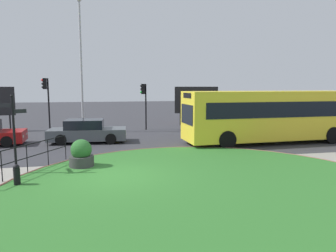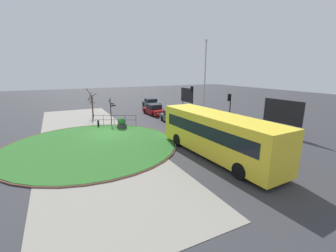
{
  "view_description": "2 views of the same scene",
  "coord_description": "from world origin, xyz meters",
  "px_view_note": "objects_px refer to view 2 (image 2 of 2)",
  "views": [
    {
      "loc": [
        -0.32,
        -11.35,
        3.36
      ],
      "look_at": [
        2.72,
        3.54,
        1.44
      ],
      "focal_mm": 33.34,
      "sensor_mm": 36.0,
      "label": 1
    },
    {
      "loc": [
        21.6,
        -4.37,
        6.11
      ],
      "look_at": [
        3.56,
        4.73,
        1.06
      ],
      "focal_mm": 24.03,
      "sensor_mm": 36.0,
      "label": 2
    }
  ],
  "objects_px": {
    "car_near_lane": "(151,103)",
    "car_trailing": "(154,110)",
    "car_far_lane": "(173,117)",
    "signpost_directional": "(111,109)",
    "street_tree_bare": "(92,104)",
    "bollard_foreground": "(98,123)",
    "traffic_light_near": "(229,103)",
    "billboard_right": "(187,96)",
    "lamppost_tall": "(205,78)",
    "billboard_left": "(283,112)",
    "planter_near_signpost": "(122,124)",
    "bus_yellow": "(217,134)",
    "traffic_light_far": "(192,94)"
  },
  "relations": [
    {
      "from": "car_near_lane",
      "to": "car_trailing",
      "type": "distance_m",
      "value": 6.44
    },
    {
      "from": "car_near_lane",
      "to": "car_far_lane",
      "type": "distance_m",
      "value": 12.01
    },
    {
      "from": "signpost_directional",
      "to": "street_tree_bare",
      "type": "relative_size",
      "value": 0.8
    },
    {
      "from": "bollard_foreground",
      "to": "street_tree_bare",
      "type": "xyz_separation_m",
      "value": [
        -5.75,
        0.31,
        1.4
      ]
    },
    {
      "from": "traffic_light_near",
      "to": "billboard_right",
      "type": "xyz_separation_m",
      "value": [
        -11.31,
        1.46,
        -0.41
      ]
    },
    {
      "from": "lamppost_tall",
      "to": "billboard_left",
      "type": "bearing_deg",
      "value": 13.95
    },
    {
      "from": "car_far_lane",
      "to": "billboard_left",
      "type": "distance_m",
      "value": 11.58
    },
    {
      "from": "lamppost_tall",
      "to": "street_tree_bare",
      "type": "xyz_separation_m",
      "value": [
        -7.09,
        -12.77,
        -3.33
      ]
    },
    {
      "from": "car_trailing",
      "to": "planter_near_signpost",
      "type": "bearing_deg",
      "value": -50.74
    },
    {
      "from": "car_near_lane",
      "to": "planter_near_signpost",
      "type": "xyz_separation_m",
      "value": [
        11.92,
        -8.33,
        -0.11
      ]
    },
    {
      "from": "lamppost_tall",
      "to": "street_tree_bare",
      "type": "height_order",
      "value": "lamppost_tall"
    },
    {
      "from": "billboard_left",
      "to": "street_tree_bare",
      "type": "relative_size",
      "value": 1.04
    },
    {
      "from": "bus_yellow",
      "to": "lamppost_tall",
      "type": "relative_size",
      "value": 1.1
    },
    {
      "from": "car_far_lane",
      "to": "street_tree_bare",
      "type": "xyz_separation_m",
      "value": [
        -7.61,
        -8.04,
        1.16
      ]
    },
    {
      "from": "car_trailing",
      "to": "lamppost_tall",
      "type": "distance_m",
      "value": 8.31
    },
    {
      "from": "lamppost_tall",
      "to": "car_far_lane",
      "type": "bearing_deg",
      "value": -83.67
    },
    {
      "from": "car_trailing",
      "to": "bus_yellow",
      "type": "bearing_deg",
      "value": -11.45
    },
    {
      "from": "traffic_light_near",
      "to": "billboard_right",
      "type": "height_order",
      "value": "traffic_light_near"
    },
    {
      "from": "traffic_light_near",
      "to": "billboard_right",
      "type": "bearing_deg",
      "value": -10.24
    },
    {
      "from": "traffic_light_far",
      "to": "car_near_lane",
      "type": "bearing_deg",
      "value": -0.05
    },
    {
      "from": "traffic_light_near",
      "to": "planter_near_signpost",
      "type": "height_order",
      "value": "traffic_light_near"
    },
    {
      "from": "lamppost_tall",
      "to": "billboard_left",
      "type": "height_order",
      "value": "lamppost_tall"
    },
    {
      "from": "car_trailing",
      "to": "traffic_light_near",
      "type": "distance_m",
      "value": 11.09
    },
    {
      "from": "street_tree_bare",
      "to": "signpost_directional",
      "type": "bearing_deg",
      "value": 13.41
    },
    {
      "from": "bollard_foreground",
      "to": "car_trailing",
      "type": "relative_size",
      "value": 0.18
    },
    {
      "from": "signpost_directional",
      "to": "bollard_foreground",
      "type": "relative_size",
      "value": 3.88
    },
    {
      "from": "signpost_directional",
      "to": "car_far_lane",
      "type": "relative_size",
      "value": 0.66
    },
    {
      "from": "bus_yellow",
      "to": "traffic_light_near",
      "type": "height_order",
      "value": "traffic_light_near"
    },
    {
      "from": "street_tree_bare",
      "to": "bollard_foreground",
      "type": "bearing_deg",
      "value": -3.12
    },
    {
      "from": "car_near_lane",
      "to": "car_far_lane",
      "type": "relative_size",
      "value": 0.86
    },
    {
      "from": "car_far_lane",
      "to": "billboard_left",
      "type": "relative_size",
      "value": 1.16
    },
    {
      "from": "car_far_lane",
      "to": "traffic_light_near",
      "type": "bearing_deg",
      "value": 53.38
    },
    {
      "from": "car_near_lane",
      "to": "street_tree_bare",
      "type": "distance_m",
      "value": 11.01
    },
    {
      "from": "bus_yellow",
      "to": "lamppost_tall",
      "type": "height_order",
      "value": "lamppost_tall"
    },
    {
      "from": "bus_yellow",
      "to": "lamppost_tall",
      "type": "distance_m",
      "value": 13.83
    },
    {
      "from": "car_trailing",
      "to": "street_tree_bare",
      "type": "distance_m",
      "value": 8.37
    },
    {
      "from": "bus_yellow",
      "to": "signpost_directional",
      "type": "bearing_deg",
      "value": 16.33
    },
    {
      "from": "bus_yellow",
      "to": "car_far_lane",
      "type": "distance_m",
      "value": 11.15
    },
    {
      "from": "traffic_light_near",
      "to": "planter_near_signpost",
      "type": "distance_m",
      "value": 11.95
    },
    {
      "from": "traffic_light_near",
      "to": "planter_near_signpost",
      "type": "xyz_separation_m",
      "value": [
        -4.0,
        -11.06,
        -2.07
      ]
    },
    {
      "from": "signpost_directional",
      "to": "billboard_right",
      "type": "bearing_deg",
      "value": 110.63
    },
    {
      "from": "traffic_light_near",
      "to": "lamppost_tall",
      "type": "relative_size",
      "value": 0.37
    },
    {
      "from": "bollard_foreground",
      "to": "signpost_directional",
      "type": "bearing_deg",
      "value": 105.78
    },
    {
      "from": "signpost_directional",
      "to": "bus_yellow",
      "type": "xyz_separation_m",
      "value": [
        13.17,
        4.47,
        -0.12
      ]
    },
    {
      "from": "traffic_light_far",
      "to": "billboard_right",
      "type": "distance_m",
      "value": 4.62
    },
    {
      "from": "car_trailing",
      "to": "billboard_right",
      "type": "bearing_deg",
      "value": 100.06
    },
    {
      "from": "bollard_foreground",
      "to": "traffic_light_far",
      "type": "height_order",
      "value": "traffic_light_far"
    },
    {
      "from": "car_far_lane",
      "to": "car_trailing",
      "type": "xyz_separation_m",
      "value": [
        -5.72,
        0.03,
        -0.0
      ]
    },
    {
      "from": "bollard_foreground",
      "to": "car_trailing",
      "type": "height_order",
      "value": "car_trailing"
    },
    {
      "from": "bollard_foreground",
      "to": "car_trailing",
      "type": "xyz_separation_m",
      "value": [
        -3.86,
        8.38,
        0.24
      ]
    }
  ]
}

